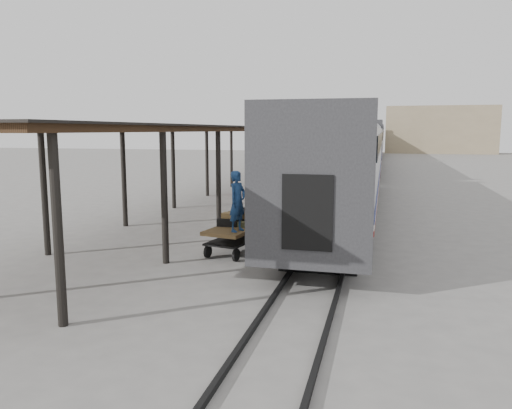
{
  "coord_description": "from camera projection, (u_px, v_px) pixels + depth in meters",
  "views": [
    {
      "loc": [
        4.89,
        -15.45,
        3.97
      ],
      "look_at": [
        1.13,
        -0.78,
        1.7
      ],
      "focal_mm": 35.0,
      "sensor_mm": 36.0,
      "label": 1
    }
  ],
  "objects": [
    {
      "name": "ground",
      "position": [
        229.0,
        250.0,
        16.58
      ],
      "size": [
        160.0,
        160.0,
        0.0
      ],
      "primitive_type": "plane",
      "color": "slate",
      "rests_on": "ground"
    },
    {
      "name": "train",
      "position": [
        366.0,
        143.0,
        47.78
      ],
      "size": [
        3.45,
        76.01,
        4.01
      ],
      "color": "silver",
      "rests_on": "ground"
    },
    {
      "name": "canopy",
      "position": [
        278.0,
        129.0,
        39.82
      ],
      "size": [
        4.9,
        64.3,
        4.15
      ],
      "color": "#422B19",
      "rests_on": "ground"
    },
    {
      "name": "rails",
      "position": [
        365.0,
        171.0,
        48.37
      ],
      "size": [
        1.54,
        150.0,
        0.12
      ],
      "color": "black",
      "rests_on": "ground"
    },
    {
      "name": "building_far",
      "position": [
        438.0,
        130.0,
        87.29
      ],
      "size": [
        18.0,
        10.0,
        8.0
      ],
      "primitive_type": "cube",
      "color": "tan",
      "rests_on": "ground"
    },
    {
      "name": "building_left",
      "position": [
        306.0,
        135.0,
        97.16
      ],
      "size": [
        12.0,
        8.0,
        6.0
      ],
      "primitive_type": "cube",
      "color": "tan",
      "rests_on": "ground"
    },
    {
      "name": "baggage_cart",
      "position": [
        236.0,
        233.0,
        16.15
      ],
      "size": [
        1.7,
        2.6,
        0.86
      ],
      "rotation": [
        0.0,
        0.0,
        -0.2
      ],
      "color": "brown",
      "rests_on": "ground"
    },
    {
      "name": "suitcase_stack",
      "position": [
        238.0,
        219.0,
        16.47
      ],
      "size": [
        1.39,
        1.07,
        0.57
      ],
      "rotation": [
        0.0,
        0.0,
        -0.2
      ],
      "color": "#3A3B3D",
      "rests_on": "baggage_cart"
    },
    {
      "name": "luggage_tug",
      "position": [
        256.0,
        184.0,
        31.06
      ],
      "size": [
        1.44,
        1.73,
        1.32
      ],
      "rotation": [
        0.0,
        0.0,
        0.43
      ],
      "color": "maroon",
      "rests_on": "ground"
    },
    {
      "name": "porter",
      "position": [
        238.0,
        201.0,
        15.3
      ],
      "size": [
        0.66,
        0.8,
        1.88
      ],
      "primitive_type": "imported",
      "rotation": [
        0.0,
        0.0,
        1.21
      ],
      "color": "navy",
      "rests_on": "baggage_cart"
    },
    {
      "name": "pedestrian",
      "position": [
        258.0,
        176.0,
        33.69
      ],
      "size": [
        1.13,
        0.68,
        1.81
      ],
      "primitive_type": "imported",
      "rotation": [
        0.0,
        0.0,
        3.39
      ],
      "color": "black",
      "rests_on": "ground"
    }
  ]
}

